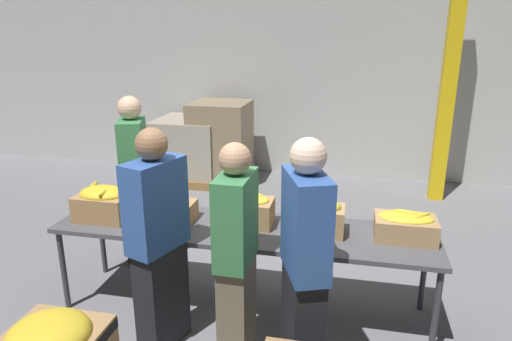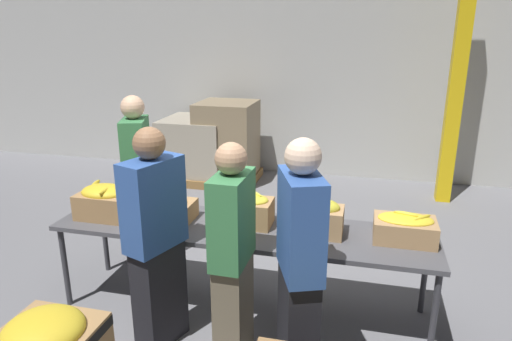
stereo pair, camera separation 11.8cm
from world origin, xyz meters
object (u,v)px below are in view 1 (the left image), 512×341
at_px(banana_box_3, 319,215).
at_px(banana_box_1, 168,209).
at_px(volunteer_2, 158,243).
at_px(banana_box_4, 405,226).
at_px(volunteer_1, 236,256).
at_px(banana_box_0, 104,202).
at_px(pallet_stack_1, 190,150).
at_px(sorting_table, 243,232).
at_px(banana_box_2, 246,209).
at_px(volunteer_3, 304,266).
at_px(support_pillar, 451,61).
at_px(volunteer_0, 135,181).
at_px(pallet_stack_0, 221,143).

bearing_deg(banana_box_3, banana_box_1, -179.15).
bearing_deg(banana_box_3, volunteer_2, -152.34).
xyz_separation_m(banana_box_3, banana_box_4, (0.69, 0.04, -0.04)).
relative_size(banana_box_3, volunteer_1, 0.25).
distance_m(banana_box_4, volunteer_1, 1.40).
height_order(banana_box_0, volunteer_2, volunteer_2).
bearing_deg(pallet_stack_1, volunteer_1, -65.58).
height_order(sorting_table, volunteer_1, volunteer_1).
bearing_deg(banana_box_0, banana_box_3, 2.85).
relative_size(sorting_table, pallet_stack_1, 2.84).
height_order(banana_box_2, pallet_stack_1, banana_box_2).
relative_size(banana_box_1, banana_box_2, 0.99).
xyz_separation_m(volunteer_3, support_pillar, (1.53, 4.06, 1.12)).
xyz_separation_m(banana_box_3, support_pillar, (1.50, 3.32, 1.05)).
height_order(banana_box_1, banana_box_4, banana_box_4).
bearing_deg(sorting_table, banana_box_3, 2.45).
relative_size(banana_box_1, volunteer_3, 0.25).
height_order(banana_box_0, banana_box_4, banana_box_0).
xyz_separation_m(volunteer_0, pallet_stack_0, (0.13, 2.74, -0.24)).
distance_m(sorting_table, support_pillar, 4.17).
height_order(banana_box_1, pallet_stack_0, pallet_stack_0).
xyz_separation_m(sorting_table, banana_box_2, (0.01, 0.07, 0.19)).
bearing_deg(support_pillar, volunteer_3, -110.64).
distance_m(volunteer_1, pallet_stack_1, 4.49).
xyz_separation_m(support_pillar, pallet_stack_1, (-3.89, 0.13, -1.50)).
bearing_deg(banana_box_4, volunteer_1, -151.57).
xyz_separation_m(banana_box_0, volunteer_3, (1.86, -0.65, -0.07)).
bearing_deg(volunteer_3, banana_box_2, 15.78).
bearing_deg(volunteer_2, volunteer_3, -77.34).
height_order(sorting_table, support_pillar, support_pillar).
xyz_separation_m(volunteer_2, support_pillar, (2.65, 3.93, 1.13)).
relative_size(sorting_table, banana_box_4, 6.71).
bearing_deg(banana_box_0, banana_box_4, 2.97).
height_order(banana_box_4, volunteer_3, volunteer_3).
xyz_separation_m(sorting_table, pallet_stack_0, (-1.21, 3.44, -0.10)).
relative_size(banana_box_2, banana_box_4, 0.94).
bearing_deg(support_pillar, banana_box_2, -122.92).
height_order(banana_box_2, volunteer_0, volunteer_0).
height_order(volunteer_1, pallet_stack_1, volunteer_1).
bearing_deg(sorting_table, pallet_stack_0, 109.35).
height_order(banana_box_2, volunteer_2, volunteer_2).
bearing_deg(sorting_table, volunteer_3, -49.75).
xyz_separation_m(banana_box_1, banana_box_2, (0.70, 0.07, 0.04)).
bearing_deg(volunteer_3, volunteer_0, 32.89).
height_order(banana_box_0, banana_box_3, banana_box_3).
distance_m(banana_box_3, pallet_stack_1, 4.22).
distance_m(banana_box_1, pallet_stack_0, 3.48).
distance_m(sorting_table, banana_box_3, 0.67).
bearing_deg(volunteer_1, banana_box_3, -39.68).
bearing_deg(support_pillar, pallet_stack_1, 178.13).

